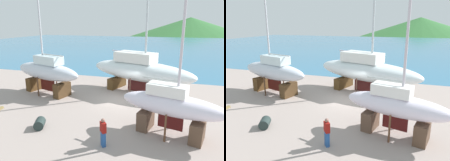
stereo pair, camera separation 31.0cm
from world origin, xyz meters
TOP-DOWN VIEW (x-y plane):
  - ground_plane at (0.00, -4.89)m, footprint 50.21×50.21m
  - sea_water at (0.00, 47.93)m, footprint 133.66×80.54m
  - headland_hill at (12.58, 164.02)m, footprint 133.04×133.04m
  - sailboat_large_starboard at (4.29, -4.70)m, footprint 6.59×3.28m
  - sailboat_far_slipway at (-7.33, 0.04)m, footprint 8.08×4.17m
  - sailboat_small_center at (1.04, 2.97)m, footprint 11.26×6.62m
  - worker at (0.85, -7.12)m, footprint 0.47×0.49m
  - barrel_blue_faded at (-3.80, -6.35)m, footprint 0.94×1.06m

SIDE VIEW (x-z plane):
  - ground_plane at x=0.00m, z-range 0.00..0.00m
  - sea_water at x=0.00m, z-range 0.00..0.00m
  - headland_hill at x=12.58m, z-range -10.66..10.66m
  - barrel_blue_faded at x=-3.80m, z-range 0.00..0.64m
  - worker at x=0.85m, z-range 0.03..1.69m
  - sailboat_large_starboard at x=4.29m, z-range -4.07..7.84m
  - sailboat_far_slipway at x=-7.33m, z-range -4.01..8.34m
  - sailboat_small_center at x=1.04m, z-range -7.41..11.88m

